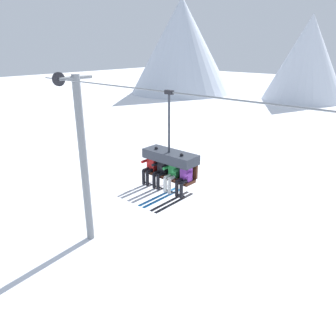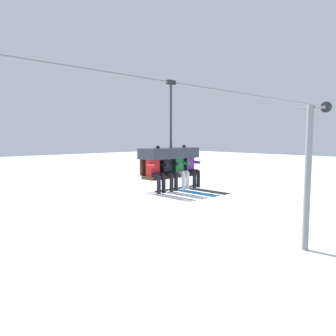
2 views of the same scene
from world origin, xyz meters
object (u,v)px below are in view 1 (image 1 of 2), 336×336
at_px(skier_red, 150,165).
at_px(skier_black, 160,169).
at_px(skier_purple, 184,176).
at_px(chairlift_chair, 170,160).
at_px(lift_tower_near, 83,159).
at_px(skier_green, 172,173).

height_order(skier_red, skier_black, skier_red).
xyz_separation_m(skier_red, skier_purple, (1.42, 0.00, 0.00)).
bearing_deg(skier_red, chairlift_chair, 16.80).
xyz_separation_m(lift_tower_near, chairlift_chair, (5.90, -0.71, 1.49)).
bearing_deg(skier_black, skier_green, 0.00).
xyz_separation_m(lift_tower_near, skier_red, (5.19, -0.92, 1.19)).
xyz_separation_m(chairlift_chair, skier_purple, (0.71, -0.21, -0.29)).
height_order(skier_red, skier_purple, same).
bearing_deg(skier_green, skier_purple, 0.83).
distance_m(chairlift_chair, skier_red, 0.80).
xyz_separation_m(skier_red, skier_black, (0.47, -0.01, -0.02)).
relative_size(chairlift_chair, skier_black, 1.80).
relative_size(skier_red, skier_black, 1.00).
height_order(skier_red, skier_green, skier_red).
relative_size(lift_tower_near, skier_red, 4.77).
bearing_deg(chairlift_chair, lift_tower_near, 173.15).
bearing_deg(skier_purple, skier_green, -179.17).
xyz_separation_m(skier_black, skier_purple, (0.95, 0.01, 0.02)).
bearing_deg(chairlift_chair, skier_purple, -16.80).
bearing_deg(skier_purple, chairlift_chair, 163.20).
relative_size(skier_black, skier_green, 1.00).
xyz_separation_m(skier_green, skier_purple, (0.47, 0.01, 0.02)).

